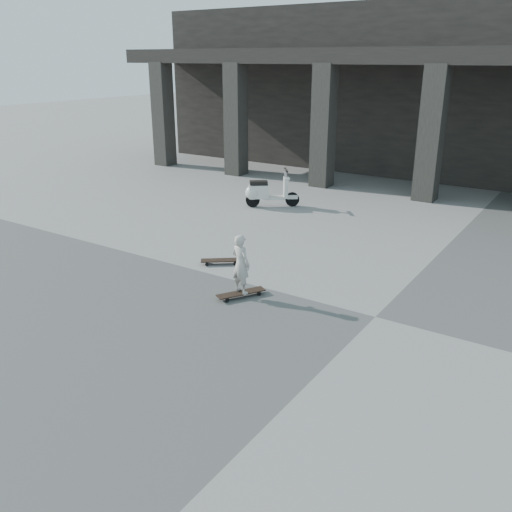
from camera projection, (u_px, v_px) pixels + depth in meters
The scene contains 5 objects.
ground at pixel (375, 317), 9.21m from camera, with size 90.00×90.00×0.00m, color #4C4D4A.
longboard at pixel (241, 293), 9.96m from camera, with size 0.65×0.91×0.09m.
skateboard_spare at pixel (221, 261), 11.54m from camera, with size 0.80×0.69×0.10m.
child at pixel (241, 264), 9.76m from camera, with size 0.41×0.27×1.11m, color #BBB3A9.
scooter at pixel (263, 192), 15.87m from camera, with size 1.34×1.10×1.11m.
Camera 1 is at (2.86, -8.04, 4.15)m, focal length 38.00 mm.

